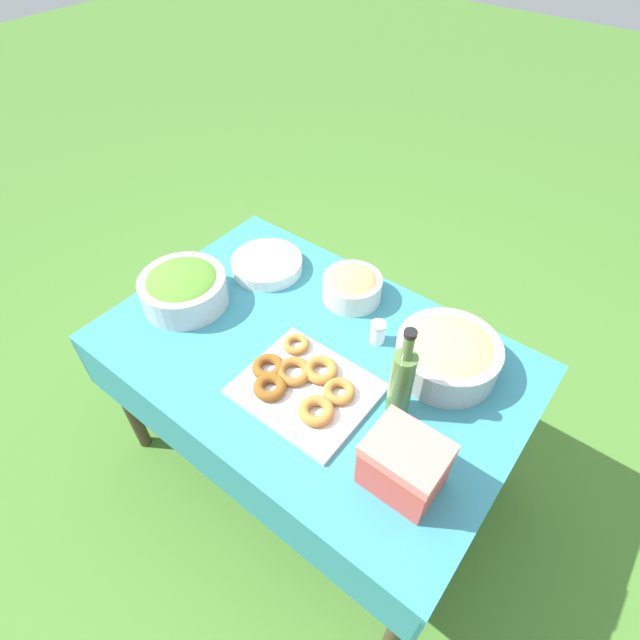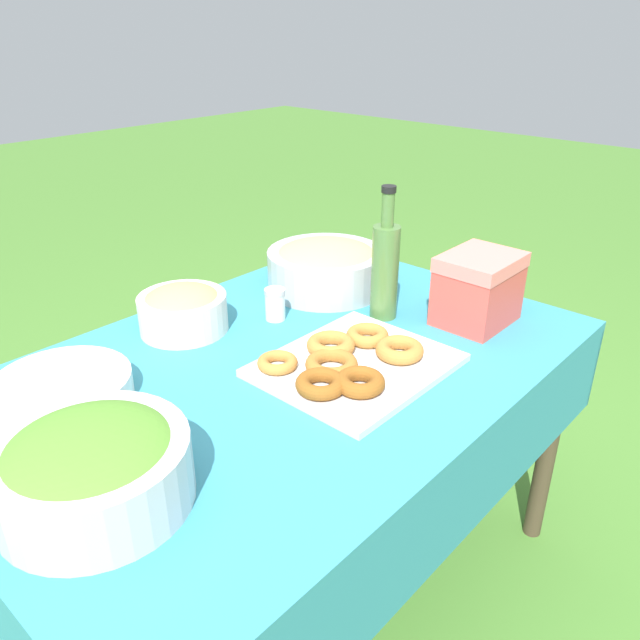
{
  "view_description": "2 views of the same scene",
  "coord_description": "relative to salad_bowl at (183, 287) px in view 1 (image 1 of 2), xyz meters",
  "views": [
    {
      "loc": [
        0.67,
        -0.81,
        1.91
      ],
      "look_at": [
        -0.02,
        0.08,
        0.76
      ],
      "focal_mm": 28.0,
      "sensor_mm": 36.0,
      "label": 1
    },
    {
      "loc": [
        -0.82,
        -0.85,
        1.37
      ],
      "look_at": [
        0.06,
        -0.05,
        0.79
      ],
      "focal_mm": 35.0,
      "sensor_mm": 36.0,
      "label": 2
    }
  ],
  "objects": [
    {
      "name": "pasta_bowl",
      "position": [
        0.87,
        0.29,
        0.0
      ],
      "size": [
        0.32,
        0.32,
        0.13
      ],
      "color": "#B2B7BC",
      "rests_on": "picnic_table"
    },
    {
      "name": "picnic_table",
      "position": [
        0.5,
        0.09,
        -0.16
      ],
      "size": [
        1.36,
        0.9,
        0.69
      ],
      "color": "teal",
      "rests_on": "ground_plane"
    },
    {
      "name": "salt_shaker",
      "position": [
        0.64,
        0.26,
        -0.03
      ],
      "size": [
        0.05,
        0.05,
        0.08
      ],
      "color": "white",
      "rests_on": "picnic_table"
    },
    {
      "name": "olive_oil_bottle",
      "position": [
        0.83,
        0.07,
        0.06
      ],
      "size": [
        0.07,
        0.07,
        0.33
      ],
      "color": "#4C7238",
      "rests_on": "picnic_table"
    },
    {
      "name": "ground_plane",
      "position": [
        0.5,
        0.09,
        -0.75
      ],
      "size": [
        14.0,
        14.0,
        0.0
      ],
      "primitive_type": "plane",
      "color": "#477A2D"
    },
    {
      "name": "salad_bowl",
      "position": [
        0.0,
        0.0,
        0.0
      ],
      "size": [
        0.3,
        0.3,
        0.13
      ],
      "color": "silver",
      "rests_on": "picnic_table"
    },
    {
      "name": "donut_platter",
      "position": [
        0.57,
        -0.04,
        -0.05
      ],
      "size": [
        0.4,
        0.33,
        0.05
      ],
      "color": "silver",
      "rests_on": "picnic_table"
    },
    {
      "name": "cooler_box",
      "position": [
        0.96,
        -0.11,
        0.02
      ],
      "size": [
        0.19,
        0.16,
        0.17
      ],
      "color": "#E04C42",
      "rests_on": "picnic_table"
    },
    {
      "name": "plate_stack",
      "position": [
        0.11,
        0.31,
        -0.04
      ],
      "size": [
        0.27,
        0.27,
        0.05
      ],
      "color": "white",
      "rests_on": "picnic_table"
    },
    {
      "name": "bread_bowl",
      "position": [
        0.45,
        0.38,
        -0.01
      ],
      "size": [
        0.21,
        0.21,
        0.11
      ],
      "color": "silver",
      "rests_on": "picnic_table"
    }
  ]
}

